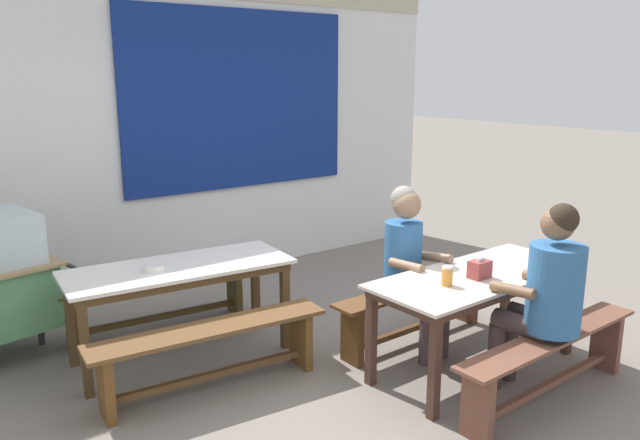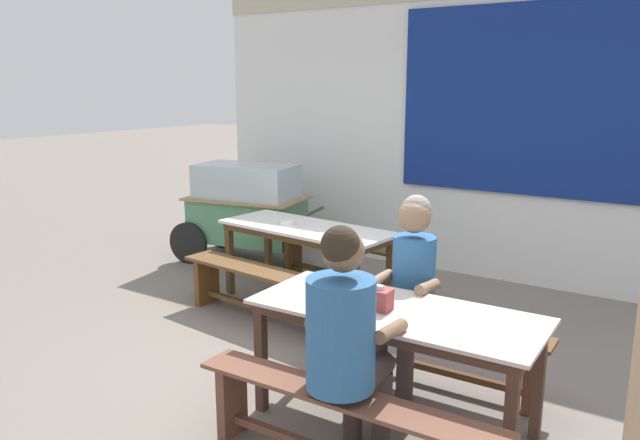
{
  "view_description": "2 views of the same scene",
  "coord_description": "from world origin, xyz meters",
  "px_view_note": "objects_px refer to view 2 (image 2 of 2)",
  "views": [
    {
      "loc": [
        -2.72,
        -3.14,
        2.11
      ],
      "look_at": [
        0.21,
        0.75,
        0.95
      ],
      "focal_mm": 34.87,
      "sensor_mm": 36.0,
      "label": 1
    },
    {
      "loc": [
        2.18,
        -3.51,
        1.99
      ],
      "look_at": [
        -0.39,
        0.4,
        0.96
      ],
      "focal_mm": 34.66,
      "sensor_mm": 36.0,
      "label": 2
    }
  ],
  "objects_px": {
    "bench_near_back": "(432,342)",
    "soup_bowl": "(288,222)",
    "dining_table_far": "(306,235)",
    "food_cart": "(246,206)",
    "dining_table_near": "(395,321)",
    "bench_far_front": "(261,286)",
    "person_near_front": "(346,334)",
    "condiment_jar": "(336,288)",
    "tissue_box": "(378,299)",
    "bench_far_back": "(345,257)",
    "bench_near_front": "(343,423)",
    "person_right_near_table": "(409,279)"
  },
  "relations": [
    {
      "from": "bench_near_back",
      "to": "condiment_jar",
      "type": "height_order",
      "value": "condiment_jar"
    },
    {
      "from": "dining_table_far",
      "to": "person_right_near_table",
      "type": "bearing_deg",
      "value": -32.47
    },
    {
      "from": "person_right_near_table",
      "to": "tissue_box",
      "type": "xyz_separation_m",
      "value": [
        0.08,
        -0.59,
        0.05
      ]
    },
    {
      "from": "tissue_box",
      "to": "condiment_jar",
      "type": "distance_m",
      "value": 0.3
    },
    {
      "from": "dining_table_near",
      "to": "bench_far_front",
      "type": "bearing_deg",
      "value": 153.0
    },
    {
      "from": "bench_far_back",
      "to": "bench_near_front",
      "type": "bearing_deg",
      "value": -59.29
    },
    {
      "from": "dining_table_far",
      "to": "bench_near_front",
      "type": "xyz_separation_m",
      "value": [
        1.64,
        -2.06,
        -0.35
      ]
    },
    {
      "from": "bench_near_front",
      "to": "food_cart",
      "type": "xyz_separation_m",
      "value": [
        -3.0,
        2.83,
        0.34
      ]
    },
    {
      "from": "dining_table_near",
      "to": "tissue_box",
      "type": "height_order",
      "value": "tissue_box"
    },
    {
      "from": "bench_near_back",
      "to": "food_cart",
      "type": "height_order",
      "value": "food_cart"
    },
    {
      "from": "bench_far_front",
      "to": "person_near_front",
      "type": "bearing_deg",
      "value": -39.88
    },
    {
      "from": "condiment_jar",
      "to": "soup_bowl",
      "type": "distance_m",
      "value": 2.06
    },
    {
      "from": "food_cart",
      "to": "bench_near_back",
      "type": "bearing_deg",
      "value": -28.72
    },
    {
      "from": "tissue_box",
      "to": "soup_bowl",
      "type": "relative_size",
      "value": 0.98
    },
    {
      "from": "bench_far_back",
      "to": "bench_near_front",
      "type": "xyz_separation_m",
      "value": [
        1.58,
        -2.65,
        0.0
      ]
    },
    {
      "from": "food_cart",
      "to": "soup_bowl",
      "type": "distance_m",
      "value": 1.42
    },
    {
      "from": "bench_far_back",
      "to": "soup_bowl",
      "type": "distance_m",
      "value": 0.8
    },
    {
      "from": "food_cart",
      "to": "bench_far_back",
      "type": "bearing_deg",
      "value": -7.18
    },
    {
      "from": "bench_near_front",
      "to": "tissue_box",
      "type": "distance_m",
      "value": 0.73
    },
    {
      "from": "condiment_jar",
      "to": "soup_bowl",
      "type": "bearing_deg",
      "value": 134.28
    },
    {
      "from": "dining_table_far",
      "to": "condiment_jar",
      "type": "height_order",
      "value": "condiment_jar"
    },
    {
      "from": "bench_far_back",
      "to": "food_cart",
      "type": "height_order",
      "value": "food_cart"
    },
    {
      "from": "tissue_box",
      "to": "soup_bowl",
      "type": "xyz_separation_m",
      "value": [
        -1.74,
        1.51,
        -0.04
      ]
    },
    {
      "from": "bench_far_back",
      "to": "tissue_box",
      "type": "height_order",
      "value": "tissue_box"
    },
    {
      "from": "dining_table_near",
      "to": "person_near_front",
      "type": "distance_m",
      "value": 0.55
    },
    {
      "from": "person_right_near_table",
      "to": "tissue_box",
      "type": "height_order",
      "value": "person_right_near_table"
    },
    {
      "from": "bench_far_front",
      "to": "tissue_box",
      "type": "relative_size",
      "value": 11.1
    },
    {
      "from": "bench_near_back",
      "to": "soup_bowl",
      "type": "height_order",
      "value": "soup_bowl"
    },
    {
      "from": "person_near_front",
      "to": "condiment_jar",
      "type": "distance_m",
      "value": 0.63
    },
    {
      "from": "food_cart",
      "to": "condiment_jar",
      "type": "distance_m",
      "value": 3.46
    },
    {
      "from": "dining_table_far",
      "to": "bench_far_back",
      "type": "height_order",
      "value": "dining_table_far"
    },
    {
      "from": "condiment_jar",
      "to": "person_near_front",
      "type": "bearing_deg",
      "value": -53.83
    },
    {
      "from": "condiment_jar",
      "to": "tissue_box",
      "type": "bearing_deg",
      "value": -5.4
    },
    {
      "from": "person_near_front",
      "to": "condiment_jar",
      "type": "bearing_deg",
      "value": 126.17
    },
    {
      "from": "bench_near_front",
      "to": "condiment_jar",
      "type": "bearing_deg",
      "value": 124.64
    },
    {
      "from": "dining_table_far",
      "to": "tissue_box",
      "type": "xyz_separation_m",
      "value": [
        1.55,
        -1.52,
        0.14
      ]
    },
    {
      "from": "bench_far_back",
      "to": "soup_bowl",
      "type": "height_order",
      "value": "soup_bowl"
    },
    {
      "from": "bench_far_back",
      "to": "condiment_jar",
      "type": "distance_m",
      "value": 2.45
    },
    {
      "from": "dining_table_near",
      "to": "bench_far_back",
      "type": "relative_size",
      "value": 1.03
    },
    {
      "from": "dining_table_far",
      "to": "food_cart",
      "type": "distance_m",
      "value": 1.57
    },
    {
      "from": "person_right_near_table",
      "to": "person_near_front",
      "type": "distance_m",
      "value": 1.08
    },
    {
      "from": "dining_table_far",
      "to": "food_cart",
      "type": "height_order",
      "value": "food_cart"
    },
    {
      "from": "dining_table_far",
      "to": "dining_table_near",
      "type": "height_order",
      "value": "same"
    },
    {
      "from": "tissue_box",
      "to": "person_right_near_table",
      "type": "bearing_deg",
      "value": 97.8
    },
    {
      "from": "bench_near_back",
      "to": "food_cart",
      "type": "relative_size",
      "value": 0.91
    },
    {
      "from": "food_cart",
      "to": "tissue_box",
      "type": "xyz_separation_m",
      "value": [
        2.91,
        -2.3,
        0.15
      ]
    },
    {
      "from": "person_near_front",
      "to": "bench_far_back",
      "type": "bearing_deg",
      "value": 120.95
    },
    {
      "from": "dining_table_far",
      "to": "food_cart",
      "type": "xyz_separation_m",
      "value": [
        -1.37,
        0.78,
        -0.01
      ]
    },
    {
      "from": "food_cart",
      "to": "condiment_jar",
      "type": "height_order",
      "value": "food_cart"
    },
    {
      "from": "person_near_front",
      "to": "soup_bowl",
      "type": "bearing_deg",
      "value": 132.39
    }
  ]
}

